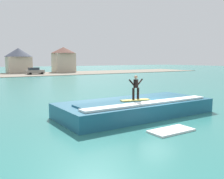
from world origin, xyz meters
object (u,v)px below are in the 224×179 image
house_small_cottage (19,59)px  surfboard (135,100)px  wave_crest (136,107)px  surfer (136,86)px  car_far_shore (35,71)px  house_gabled_white (64,58)px

house_small_cottage → surfboard: bearing=-95.7°
wave_crest → surfer: (-0.35, -0.41, 1.56)m
surfer → car_far_shore: surfer is taller
house_small_cottage → wave_crest: bearing=-95.4°
surfboard → surfer: 0.94m
wave_crest → surfer: 1.65m
wave_crest → surfboard: (-0.42, -0.45, 0.63)m
wave_crest → surfer: surfer is taller
car_far_shore → house_small_cottage: size_ratio=0.58×
surfer → car_far_shore: bearing=81.4°
house_gabled_white → house_small_cottage: 12.82m
wave_crest → surfer: bearing=-130.0°
surfer → wave_crest: bearing=50.0°
surfboard → wave_crest: bearing=46.8°
surfboard → car_far_shore: car_far_shore is taller
surfboard → surfer: surfer is taller
surfboard → house_gabled_white: (18.72, 58.99, 3.14)m
car_far_shore → surfer: bearing=-98.6°
house_gabled_white → house_small_cottage: size_ratio=0.98×
car_far_shore → house_small_cottage: house_small_cottage is taller
surfer → house_small_cottage: 62.08m
surfer → house_gabled_white: bearing=72.4°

